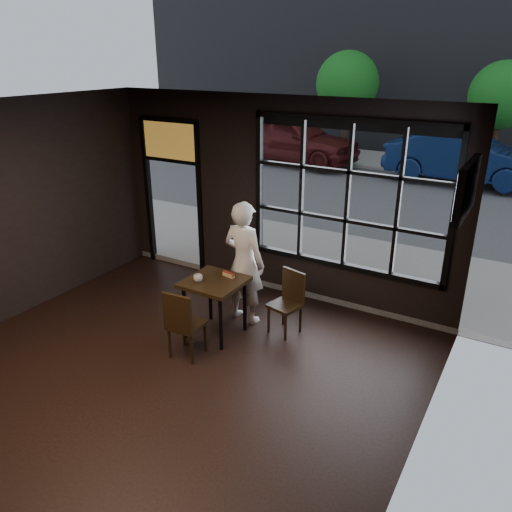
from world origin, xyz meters
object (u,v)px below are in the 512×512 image
Objects in this scene: cafe_table at (215,307)px; man at (244,263)px; chair_near at (187,322)px; navy_car at (464,157)px.

man is (0.13, 0.58, 0.50)m from cafe_table.
navy_car is at bearing -102.01° from chair_near.
man is (0.14, 1.21, 0.44)m from chair_near.
chair_near is (-0.01, -0.63, 0.06)m from cafe_table.
man is 0.40× the size of navy_car.
cafe_table is at bearing -95.80° from chair_near.
chair_near reaches higher than cafe_table.
chair_near is at bearing -90.88° from cafe_table.
cafe_table is at bearing 81.93° from man.
man reaches higher than navy_car.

